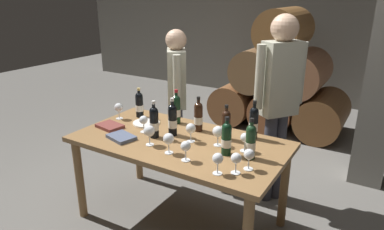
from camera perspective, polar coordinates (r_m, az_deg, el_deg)
name	(u,v)px	position (r m, az deg, el deg)	size (l,w,h in m)	color
ground_plane	(180,220)	(3.16, -1.97, -16.84)	(14.00, 14.00, 0.00)	#66635E
cellar_back_wall	(313,22)	(6.49, 19.27, 14.32)	(10.00, 0.24, 2.80)	slate
barrel_stack	(280,83)	(5.07, 14.28, 5.13)	(1.86, 0.90, 1.69)	brown
dining_table	(179,150)	(2.81, -2.13, -5.80)	(1.70, 0.90, 0.76)	olive
wine_bottle_0	(226,138)	(2.50, 5.71, -3.85)	(0.07, 0.07, 0.29)	black
wine_bottle_1	(198,116)	(2.91, 1.06, -0.22)	(0.07, 0.07, 0.30)	black
wine_bottle_2	(251,141)	(2.46, 9.64, -4.29)	(0.07, 0.07, 0.30)	#19381E
wine_bottle_3	(173,119)	(2.82, -3.23, -0.74)	(0.07, 0.07, 0.32)	black
wine_bottle_4	(154,122)	(2.79, -6.26, -1.14)	(0.07, 0.07, 0.31)	black
wine_bottle_5	(139,104)	(3.28, -8.67, 1.75)	(0.07, 0.07, 0.28)	black
wine_bottle_6	(226,124)	(2.75, 5.61, -1.56)	(0.07, 0.07, 0.29)	black
wine_bottle_7	(254,122)	(2.79, 10.12, -1.22)	(0.07, 0.07, 0.32)	black
wine_bottle_8	(176,109)	(3.08, -2.58, 1.02)	(0.07, 0.07, 0.31)	black
wine_glass_0	(169,139)	(2.51, -3.88, -4.02)	(0.08, 0.08, 0.16)	white
wine_glass_1	(218,132)	(2.64, 4.30, -2.81)	(0.08, 0.08, 0.16)	white
wine_glass_2	(191,129)	(2.70, -0.21, -2.30)	(0.08, 0.08, 0.15)	white
wine_glass_3	(245,138)	(2.57, 8.74, -3.83)	(0.07, 0.07, 0.15)	white
wine_glass_4	(149,131)	(2.66, -7.06, -2.69)	(0.09, 0.09, 0.16)	white
wine_glass_5	(236,159)	(2.26, 7.30, -7.21)	(0.07, 0.07, 0.14)	white
wine_glass_6	(249,155)	(2.32, 9.39, -6.55)	(0.07, 0.07, 0.15)	white
wine_glass_7	(119,108)	(3.26, -12.01, 1.17)	(0.08, 0.08, 0.15)	white
wine_glass_8	(218,159)	(2.24, 4.27, -7.29)	(0.07, 0.07, 0.15)	white
wine_glass_9	(143,121)	(2.91, -8.01, -0.92)	(0.07, 0.07, 0.15)	white
wine_glass_10	(186,147)	(2.40, -1.05, -5.29)	(0.07, 0.07, 0.15)	white
tasting_notebook	(121,137)	(2.85, -11.56, -3.58)	(0.22, 0.16, 0.03)	#4C5670
leather_ledger	(110,126)	(3.10, -13.39, -1.78)	(0.22, 0.16, 0.03)	brown
serving_plate	(146,123)	(3.13, -7.55, -1.30)	(0.24, 0.24, 0.01)	white
sommelier_presenting	(279,93)	(3.10, 14.16, 3.46)	(0.33, 0.41, 1.72)	#383842
taster_seated_left	(177,91)	(3.55, -2.52, 3.98)	(0.33, 0.42, 1.54)	#383842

